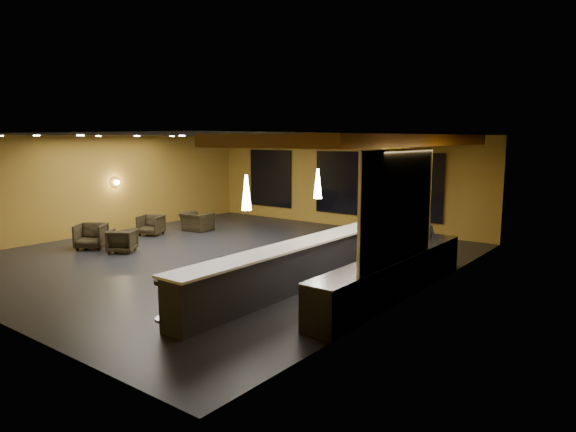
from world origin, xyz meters
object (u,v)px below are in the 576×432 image
Objects in this scene: pendant_0 at (246,192)px; armchair_d at (197,222)px; pendant_1 at (318,184)px; bar_stool_3 at (320,249)px; armchair_a at (91,236)px; armchair_b at (122,241)px; armchair_c at (151,225)px; prep_counter at (393,276)px; staff_c at (422,237)px; column at (394,194)px; bar_stool_1 at (227,271)px; staff_b at (411,232)px; pendant_2 at (369,177)px; bar_stool_2 at (285,260)px; bar_stool_4 at (349,238)px; bar_counter at (305,264)px; bar_stool_0 at (164,294)px; staff_a at (379,233)px.

armchair_d is at bearing 143.86° from pendant_0.
bar_stool_3 is (-0.72, 1.20, -1.87)m from pendant_1.
pendant_1 is at bearing -28.50° from armchair_a.
armchair_c reaches higher than armchair_b.
staff_c is (-0.50, 2.70, 0.39)m from prep_counter.
armchair_a is 0.84× the size of armchair_d.
pendant_0 is 0.43× the size of staff_c.
bar_stool_1 is (-0.95, -6.21, -1.22)m from column.
armchair_a is at bearing -143.05° from staff_b.
staff_c reaches higher than armchair_a.
pendant_1 is at bearing -99.18° from staff_b.
staff_b is (-0.93, 2.94, 0.46)m from prep_counter.
bar_stool_2 is at bearing -102.84° from pendant_2.
pendant_1 is 3.66m from bar_stool_4.
bar_stool_2 is (-2.17, -3.12, -0.34)m from staff_c.
bar_counter is at bearing -67.07° from bar_stool_3.
prep_counter is 1.71× the size of column.
armchair_c is 7.23m from bar_stool_3.
column is 3.40× the size of armchair_d.
bar_stool_2 is (6.64, -3.25, 0.14)m from armchair_d.
bar_stool_0 is 1.04× the size of bar_stool_3.
column is 8.56m from armchair_c.
bar_stool_2 is (-0.67, -4.52, -1.28)m from column.
bar_counter reaches higher than bar_stool_3.
bar_stool_2 is (-0.67, -2.92, -1.88)m from pendant_2.
bar_stool_0 is (6.53, -6.82, 0.16)m from armchair_d.
pendant_2 is 3.53m from bar_stool_2.
pendant_0 reaches higher than armchair_a.
staff_c is 2.12× the size of armchair_b.
armchair_b is at bearing -151.05° from pendant_2.
bar_stool_3 is (7.22, -0.04, 0.12)m from armchair_c.
pendant_1 reaches higher than bar_stool_2.
staff_b is 0.50m from staff_c.
bar_stool_2 is at bearing -147.81° from pendant_1.
pendant_1 is (0.00, -4.10, 0.60)m from column.
staff_b is at bearing 175.76° from armchair_d.
column is at bearing -3.84° from armchair_c.
pendant_1 is 2.94m from bar_stool_1.
staff_b is at bearing -12.94° from armchair_c.
staff_a reaches higher than bar_stool_1.
staff_a reaches higher than bar_counter.
staff_c is (1.50, 3.20, 0.32)m from bar_counter.
armchair_d is at bearing -168.45° from staff_b.
bar_stool_4 is at bearing -9.57° from armchair_c.
pendant_2 reaches higher than bar_stool_0.
armchair_c is (-9.45, -1.46, -0.46)m from staff_c.
pendant_2 reaches higher than bar_counter.
armchair_a is 6.98m from bar_stool_2.
staff_c is at bearing 33.98° from bar_stool_3.
prep_counter is 10.02m from armchair_c.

